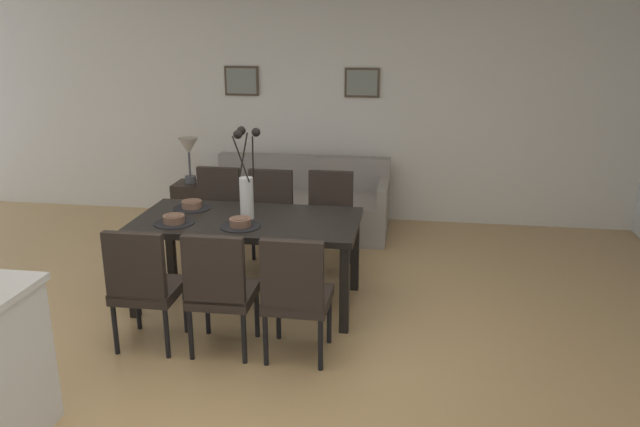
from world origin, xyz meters
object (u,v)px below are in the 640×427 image
object	(u,v)px
dining_table	(248,228)
bowl_near_left	(174,218)
dining_chair_far_left	(220,287)
table_lamp	(189,150)
sofa	(299,207)
centerpiece_vase	(246,185)
side_table	(192,205)
dining_chair_mid_right	(329,216)
bowl_far_left	(240,222)
dining_chair_near_right	(216,212)
framed_picture_center	(362,83)
bowl_near_right	(192,204)
dining_chair_mid_left	(296,292)
dining_chair_near_left	(144,283)
framed_picture_left	(242,81)
dining_chair_far_right	(268,215)

from	to	relation	value
dining_table	bowl_near_left	distance (m)	0.59
dining_chair_far_left	table_lamp	world-z (taller)	table_lamp
sofa	dining_chair_far_left	bearing A→B (deg)	-91.04
centerpiece_vase	side_table	distance (m)	2.30
dining_chair_mid_right	sofa	world-z (taller)	dining_chair_mid_right
sofa	bowl_far_left	bearing A→B (deg)	-91.96
side_table	table_lamp	bearing A→B (deg)	0.00
dining_chair_near_right	framed_picture_center	world-z (taller)	framed_picture_center
bowl_near_right	dining_chair_far_left	bearing A→B (deg)	-61.85
dining_chair_far_left	framed_picture_center	size ratio (longest dim) A/B	2.34
sofa	dining_chair_near_right	bearing A→B (deg)	-121.01
table_lamp	dining_chair_mid_left	bearing A→B (deg)	-57.43
dining_chair_near_left	dining_chair_mid_right	distance (m)	2.03
sofa	side_table	bearing A→B (deg)	-177.88
centerpiece_vase	bowl_near_left	world-z (taller)	centerpiece_vase
sofa	table_lamp	distance (m)	1.37
dining_chair_near_right	side_table	size ratio (longest dim) A/B	1.77
dining_chair_mid_left	bowl_far_left	xyz separation A→B (m)	(-0.56, 0.64, 0.27)
bowl_near_right	table_lamp	xyz separation A→B (m)	(-0.62, 1.63, 0.11)
dining_chair_near_right	framed_picture_center	distance (m)	2.29
dining_chair_mid_left	framed_picture_left	xyz separation A→B (m)	(-1.25, 3.29, 1.09)
bowl_near_right	dining_chair_mid_left	bearing A→B (deg)	-43.78
sofa	framed_picture_center	distance (m)	1.56
dining_chair_mid_left	table_lamp	size ratio (longest dim) A/B	1.80
dining_table	centerpiece_vase	xyz separation A→B (m)	(0.00, 0.00, 0.36)
dining_chair_far_right	bowl_far_left	size ratio (longest dim) A/B	5.41
dining_chair_near_right	dining_table	bearing A→B (deg)	-57.37
dining_chair_near_right	bowl_far_left	distance (m)	1.22
dining_chair_near_right	dining_chair_far_left	bearing A→B (deg)	-71.48
centerpiece_vase	bowl_near_left	bearing A→B (deg)	-159.08
centerpiece_vase	framed_picture_left	bearing A→B (deg)	105.91
dining_table	table_lamp	distance (m)	2.19
dining_chair_mid_right	centerpiece_vase	world-z (taller)	centerpiece_vase
dining_chair_near_left	dining_chair_far_left	size ratio (longest dim) A/B	1.00
dining_chair_mid_left	bowl_far_left	distance (m)	0.89
dining_table	dining_chair_near_right	bearing A→B (deg)	122.63
dining_chair_far_left	bowl_far_left	world-z (taller)	dining_chair_far_left
dining_chair_mid_right	bowl_far_left	world-z (taller)	dining_chair_mid_right
dining_chair_far_right	side_table	distance (m)	1.53
dining_chair_near_left	centerpiece_vase	bearing A→B (deg)	58.21
dining_chair_far_right	dining_chair_mid_right	xyz separation A→B (m)	(0.58, 0.04, 0.00)
bowl_near_left	dining_chair_near_left	bearing A→B (deg)	-89.10
bowl_near_right	dining_chair_near_right	bearing A→B (deg)	90.66
dining_chair_mid_left	bowl_near_right	distance (m)	1.54
dining_table	bowl_far_left	size ratio (longest dim) A/B	10.59
dining_chair_mid_left	sofa	world-z (taller)	dining_chair_mid_left
dining_chair_far_right	framed_picture_left	xyz separation A→B (m)	(-0.67, 1.61, 1.09)
dining_chair_near_left	framed_picture_center	xyz separation A→B (m)	(1.23, 3.30, 1.09)
dining_chair_mid_left	bowl_far_left	world-z (taller)	dining_chair_mid_left
centerpiece_vase	framed_picture_center	size ratio (longest dim) A/B	1.87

